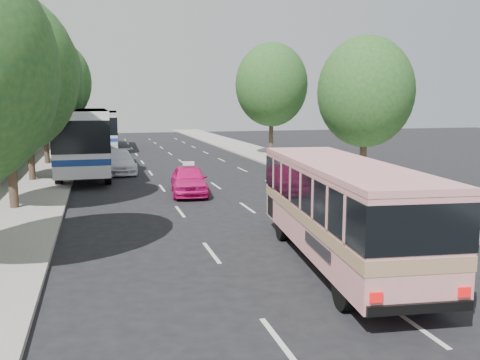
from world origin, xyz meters
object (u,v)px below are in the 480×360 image
object	(u,v)px
white_pickup	(120,162)
tour_coach_front	(84,135)
tour_coach_rear	(103,127)
pink_bus	(340,201)
pink_taxi	(189,180)

from	to	relation	value
white_pickup	tour_coach_front	xyz separation A→B (m)	(-2.12, 0.27, 1.71)
white_pickup	tour_coach_rear	xyz separation A→B (m)	(-0.73, 17.31, 1.46)
pink_bus	white_pickup	bearing A→B (deg)	110.79
tour_coach_front	white_pickup	bearing A→B (deg)	-7.40
tour_coach_rear	pink_taxi	bearing A→B (deg)	-80.10
tour_coach_rear	pink_bus	bearing A→B (deg)	-79.38
pink_bus	tour_coach_rear	xyz separation A→B (m)	(-5.80, 37.85, 0.37)
tour_coach_front	pink_taxi	bearing A→B (deg)	-60.71
white_pickup	tour_coach_front	bearing A→B (deg)	172.47
pink_bus	pink_taxi	size ratio (longest dim) A/B	2.19
pink_bus	pink_taxi	xyz separation A→B (m)	(-2.15, 11.85, -1.07)
pink_bus	tour_coach_front	bearing A→B (deg)	115.97
pink_bus	white_pickup	distance (m)	21.19
white_pickup	tour_coach_rear	size ratio (longest dim) A/B	0.40
pink_taxi	tour_coach_rear	size ratio (longest dim) A/B	0.35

